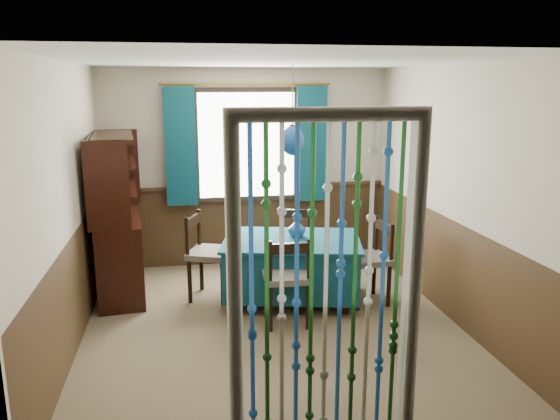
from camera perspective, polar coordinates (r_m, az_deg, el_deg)
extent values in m
plane|color=brown|center=(5.45, -0.79, -11.96)|extent=(4.00, 4.00, 0.00)
plane|color=silver|center=(4.94, -0.88, 15.34)|extent=(4.00, 4.00, 0.00)
plane|color=#C0B69D|center=(7.00, -3.51, 4.37)|extent=(3.60, 0.00, 3.60)
plane|color=#C0B69D|center=(3.16, 5.13, -6.45)|extent=(3.60, 0.00, 3.60)
plane|color=#C0B69D|center=(5.08, -21.29, 0.19)|extent=(0.00, 4.00, 4.00)
plane|color=#C0B69D|center=(5.62, 17.59, 1.64)|extent=(0.00, 4.00, 4.00)
plane|color=#3C2916|center=(7.13, -3.41, -1.61)|extent=(3.60, 0.00, 3.60)
plane|color=#3C2916|center=(3.50, 4.80, -18.04)|extent=(3.60, 0.00, 3.60)
plane|color=#3C2916|center=(5.29, -20.45, -7.75)|extent=(0.00, 4.00, 4.00)
plane|color=#3C2916|center=(5.80, 16.95, -5.64)|extent=(0.00, 4.00, 4.00)
cube|color=black|center=(6.91, -3.50, 6.77)|extent=(1.32, 0.12, 1.42)
cube|color=#0E3D4B|center=(5.90, 1.23, -5.87)|extent=(1.55, 1.22, 0.54)
cube|color=#0E3D4B|center=(5.81, 1.25, -3.21)|extent=(1.63, 1.29, 0.03)
cylinder|color=black|center=(5.73, -4.56, -9.91)|extent=(0.07, 0.07, 0.14)
cylinder|color=black|center=(5.71, 6.86, -10.06)|extent=(0.07, 0.07, 0.14)
cylinder|color=black|center=(6.36, -3.81, -7.53)|extent=(0.07, 0.07, 0.14)
cylinder|color=black|center=(6.34, 6.41, -7.65)|extent=(0.07, 0.07, 0.14)
cylinder|color=black|center=(5.24, -1.02, -10.30)|extent=(0.04, 0.04, 0.46)
cylinder|color=black|center=(5.29, 2.97, -10.05)|extent=(0.04, 0.04, 0.46)
cylinder|color=black|center=(5.55, -1.49, -8.90)|extent=(0.04, 0.04, 0.46)
cylinder|color=black|center=(5.60, 2.26, -8.69)|extent=(0.04, 0.04, 0.46)
cube|color=#5B5549|center=(5.32, 0.69, -6.90)|extent=(0.46, 0.44, 0.06)
cube|color=black|center=(5.05, 1.03, -4.03)|extent=(0.39, 0.05, 0.10)
cylinder|color=black|center=(5.06, -1.03, -5.66)|extent=(0.04, 0.04, 0.45)
cylinder|color=black|center=(5.12, 3.05, -5.46)|extent=(0.04, 0.04, 0.45)
cylinder|color=black|center=(6.72, 3.02, -5.06)|extent=(0.04, 0.04, 0.43)
cylinder|color=black|center=(6.70, 0.07, -5.09)|extent=(0.04, 0.04, 0.43)
cylinder|color=black|center=(6.41, 3.23, -5.96)|extent=(0.04, 0.04, 0.43)
cylinder|color=black|center=(6.39, 0.13, -5.99)|extent=(0.04, 0.04, 0.43)
cube|color=#5B5549|center=(6.48, 1.63, -3.45)|extent=(0.48, 0.47, 0.06)
cube|color=black|center=(6.56, 1.57, -0.35)|extent=(0.37, 0.10, 0.10)
cylinder|color=black|center=(6.61, 3.06, -1.49)|extent=(0.04, 0.04, 0.42)
cylinder|color=black|center=(6.59, 0.07, -1.51)|extent=(0.04, 0.04, 0.42)
cylinder|color=black|center=(6.30, -8.21, -6.20)|extent=(0.05, 0.05, 0.48)
cylinder|color=black|center=(5.96, -9.42, -7.39)|extent=(0.05, 0.05, 0.48)
cylinder|color=black|center=(6.20, -4.99, -6.45)|extent=(0.05, 0.05, 0.48)
cylinder|color=black|center=(5.85, -6.02, -7.68)|extent=(0.05, 0.05, 0.48)
cube|color=#5B5549|center=(5.99, -7.23, -4.48)|extent=(0.58, 0.60, 0.06)
cube|color=black|center=(5.96, -9.09, -1.13)|extent=(0.18, 0.39, 0.11)
cylinder|color=black|center=(6.17, -8.44, -2.04)|extent=(0.04, 0.04, 0.47)
cylinder|color=black|center=(5.82, -9.68, -3.01)|extent=(0.04, 0.04, 0.47)
cylinder|color=black|center=(5.90, 11.31, -7.80)|extent=(0.04, 0.04, 0.46)
cylinder|color=black|center=(6.21, 9.81, -6.66)|extent=(0.04, 0.04, 0.46)
cylinder|color=black|center=(5.76, 8.19, -8.19)|extent=(0.04, 0.04, 0.46)
cylinder|color=black|center=(6.08, 6.82, -7.00)|extent=(0.04, 0.04, 0.46)
cube|color=#5B5549|center=(5.90, 9.12, -5.04)|extent=(0.46, 0.48, 0.06)
cube|color=black|center=(5.88, 10.86, -1.77)|extent=(0.07, 0.39, 0.10)
cylinder|color=black|center=(5.76, 11.59, -3.58)|extent=(0.04, 0.04, 0.45)
cylinder|color=black|center=(6.08, 10.06, -2.64)|extent=(0.04, 0.04, 0.45)
cube|color=black|center=(6.39, -16.37, -4.40)|extent=(0.61, 1.40, 0.89)
cube|color=black|center=(5.56, -17.63, 2.38)|extent=(0.42, 0.09, 0.89)
cube|color=black|center=(6.83, -16.30, 4.36)|extent=(0.42, 0.09, 0.89)
cube|color=black|center=(6.14, -17.16, 7.37)|extent=(0.56, 1.39, 0.04)
cube|color=black|center=(6.22, -18.87, 3.37)|extent=(0.17, 1.33, 0.89)
cube|color=black|center=(6.21, -16.54, 2.29)|extent=(0.50, 1.31, 0.02)
cube|color=black|center=(6.16, -16.72, 4.97)|extent=(0.50, 1.31, 0.02)
cylinder|color=olive|center=(5.58, 1.32, 11.16)|extent=(0.01, 0.01, 0.76)
ellipsoid|color=navy|center=(5.61, 1.30, 7.26)|extent=(0.24, 0.24, 0.30)
cylinder|color=olive|center=(5.59, 1.31, 8.79)|extent=(0.08, 0.08, 0.03)
imported|color=navy|center=(5.88, 1.75, -1.95)|extent=(0.20, 0.20, 0.18)
imported|color=beige|center=(5.91, -16.67, 2.12)|extent=(0.22, 0.22, 0.05)
imported|color=beige|center=(6.51, -16.00, 0.74)|extent=(0.20, 0.20, 0.17)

